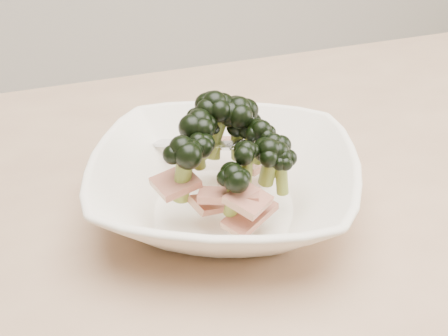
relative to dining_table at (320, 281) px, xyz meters
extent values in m
cube|color=tan|center=(0.00, 0.00, 0.08)|extent=(1.20, 0.80, 0.04)
imported|color=white|center=(-0.10, 0.03, 0.13)|extent=(0.34, 0.34, 0.06)
cylinder|color=olive|center=(-0.06, 0.03, 0.16)|extent=(0.02, 0.02, 0.03)
ellipsoid|color=black|center=(-0.06, 0.03, 0.18)|extent=(0.03, 0.03, 0.03)
cylinder|color=olive|center=(-0.11, 0.06, 0.17)|extent=(0.02, 0.02, 0.04)
ellipsoid|color=black|center=(-0.11, 0.06, 0.19)|extent=(0.03, 0.03, 0.03)
cylinder|color=olive|center=(-0.15, 0.01, 0.16)|extent=(0.02, 0.02, 0.05)
ellipsoid|color=black|center=(-0.15, 0.01, 0.19)|extent=(0.04, 0.04, 0.03)
cylinder|color=olive|center=(-0.11, -0.02, 0.15)|extent=(0.02, 0.01, 0.04)
ellipsoid|color=black|center=(-0.11, -0.02, 0.17)|extent=(0.03, 0.03, 0.03)
cylinder|color=olive|center=(-0.09, 0.00, 0.16)|extent=(0.02, 0.02, 0.03)
ellipsoid|color=black|center=(-0.09, 0.00, 0.18)|extent=(0.03, 0.03, 0.02)
cylinder|color=olive|center=(-0.07, 0.00, 0.16)|extent=(0.02, 0.02, 0.03)
ellipsoid|color=black|center=(-0.07, 0.00, 0.18)|extent=(0.04, 0.04, 0.03)
cylinder|color=olive|center=(-0.10, 0.07, 0.16)|extent=(0.02, 0.02, 0.04)
ellipsoid|color=black|center=(-0.10, 0.07, 0.18)|extent=(0.03, 0.03, 0.03)
cylinder|color=olive|center=(-0.13, 0.03, 0.17)|extent=(0.02, 0.01, 0.03)
ellipsoid|color=black|center=(-0.13, 0.03, 0.18)|extent=(0.03, 0.03, 0.02)
cylinder|color=olive|center=(-0.06, 0.01, 0.15)|extent=(0.01, 0.02, 0.03)
ellipsoid|color=black|center=(-0.06, 0.01, 0.17)|extent=(0.03, 0.03, 0.03)
cylinder|color=olive|center=(-0.06, -0.01, 0.15)|extent=(0.01, 0.01, 0.04)
ellipsoid|color=black|center=(-0.06, -0.01, 0.17)|extent=(0.03, 0.03, 0.02)
cylinder|color=olive|center=(-0.08, 0.06, 0.16)|extent=(0.02, 0.02, 0.05)
ellipsoid|color=black|center=(-0.08, 0.06, 0.19)|extent=(0.04, 0.04, 0.03)
cylinder|color=olive|center=(-0.12, 0.05, 0.17)|extent=(0.02, 0.02, 0.04)
ellipsoid|color=black|center=(-0.12, 0.05, 0.19)|extent=(0.04, 0.04, 0.03)
cylinder|color=olive|center=(-0.10, 0.06, 0.17)|extent=(0.03, 0.02, 0.05)
ellipsoid|color=black|center=(-0.10, 0.06, 0.20)|extent=(0.04, 0.04, 0.03)
cylinder|color=olive|center=(-0.07, 0.05, 0.16)|extent=(0.02, 0.02, 0.04)
ellipsoid|color=black|center=(-0.07, 0.05, 0.18)|extent=(0.04, 0.04, 0.03)
cube|color=maroon|center=(-0.12, 0.00, 0.13)|extent=(0.04, 0.04, 0.02)
cube|color=maroon|center=(-0.15, 0.02, 0.15)|extent=(0.04, 0.04, 0.01)
cube|color=maroon|center=(-0.06, 0.05, 0.13)|extent=(0.05, 0.04, 0.02)
cube|color=maroon|center=(-0.08, 0.08, 0.15)|extent=(0.06, 0.04, 0.01)
cube|color=maroon|center=(-0.10, -0.03, 0.15)|extent=(0.05, 0.05, 0.01)
cube|color=maroon|center=(-0.11, -0.02, 0.15)|extent=(0.06, 0.05, 0.01)
cube|color=maroon|center=(-0.10, -0.03, 0.13)|extent=(0.06, 0.05, 0.02)
camera|label=1|loc=(-0.28, -0.45, 0.45)|focal=50.00mm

